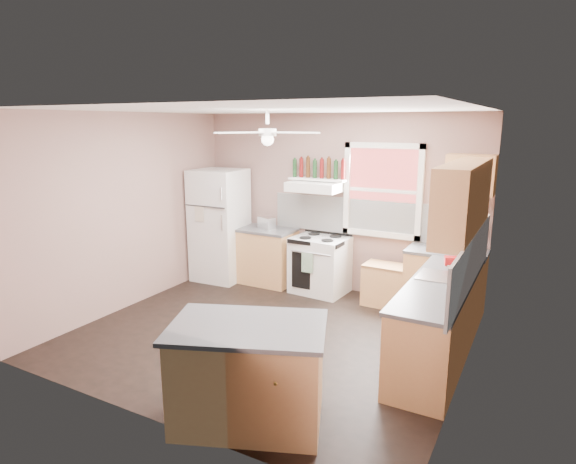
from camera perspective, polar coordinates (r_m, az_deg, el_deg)
The scene contains 32 objects.
floor at distance 6.09m, azimuth -2.22°, elevation -12.02°, with size 4.50×4.50×0.00m, color black.
ceiling at distance 5.52m, azimuth -2.47°, elevation 14.31°, with size 4.50×4.50×0.00m, color white.
wall_back at distance 7.43m, azimuth 5.67°, elevation 3.44°, with size 4.50×0.05×2.70m, color #89685F.
wall_right at distance 4.93m, azimuth 21.08°, elevation -2.23°, with size 0.05×4.00×2.70m, color #89685F.
wall_left at distance 7.07m, azimuth -18.42°, elevation 2.35°, with size 0.05×4.00×2.70m, color #89685F.
backsplash_back at distance 7.27m, azimuth 8.78°, elevation 1.73°, with size 2.90×0.03×0.55m, color white.
backsplash_right at distance 5.26m, azimuth 20.94°, elevation -3.26°, with size 0.03×2.60×0.55m, color white.
window_view at distance 7.10m, azimuth 11.18°, elevation 4.86°, with size 1.00×0.02×1.20m, color maroon.
window_frame at distance 7.08m, azimuth 11.11°, elevation 4.83°, with size 1.16×0.07×1.36m, color white.
refrigerator at distance 7.98m, azimuth -8.09°, elevation 0.82°, with size 0.77×0.75×1.82m, color white.
base_cabinet_left at distance 7.82m, azimuth -2.60°, elevation -2.95°, with size 0.90×0.60×0.86m, color tan.
counter_left at distance 7.71m, azimuth -2.63°, elevation 0.27°, with size 0.92×0.62×0.04m, color #464649.
toaster at distance 7.71m, azimuth -2.56°, elevation 1.10°, with size 0.28×0.16×0.18m, color silver.
stove at distance 7.39m, azimuth 3.82°, elevation -3.92°, with size 0.80×0.64×0.86m, color white.
range_hood at distance 7.24m, azimuth 3.18°, elevation 5.39°, with size 0.78×0.50×0.14m, color white.
bottle_shelf at distance 7.33m, azimuth 3.59°, elevation 6.26°, with size 0.90×0.26×0.03m, color white.
cart at distance 7.03m, azimuth 11.44°, elevation -6.18°, with size 0.60×0.40×0.60m, color tan.
base_cabinet_corner at distance 6.87m, azimuth 18.05°, elevation -5.85°, with size 1.00×0.60×0.86m, color tan.
base_cabinet_right at distance 5.54m, azimuth 17.36°, elevation -10.34°, with size 0.60×2.20×0.86m, color tan.
counter_corner at distance 6.74m, azimuth 18.31°, elevation -2.22°, with size 1.02×0.62×0.04m, color #464649.
counter_right at distance 5.39m, azimuth 17.58°, elevation -5.92°, with size 0.62×2.22×0.04m, color #464649.
sink at distance 5.57m, azimuth 17.99°, elevation -5.17°, with size 0.55×0.45×0.03m, color silver.
faucet at distance 5.53m, azimuth 19.67°, elevation -4.62°, with size 0.03×0.03×0.14m, color silver.
upper_cabinet_right at distance 5.35m, azimuth 20.11°, elevation 3.71°, with size 0.33×1.80×0.76m, color tan.
upper_cabinet_corner at distance 6.66m, azimuth 20.83°, elevation 6.35°, with size 0.60×0.33×0.52m, color tan.
paper_towel at distance 6.77m, azimuth 21.43°, elevation 0.82°, with size 0.12×0.12×0.26m, color white.
island at distance 4.33m, azimuth -4.70°, elevation -16.62°, with size 1.24×0.78×0.86m, color tan.
island_top at distance 4.13m, azimuth -4.82°, elevation -11.18°, with size 1.31×0.86×0.04m, color #464649.
ceiling_fan_hub at distance 5.52m, azimuth -2.44°, elevation 11.72°, with size 0.20×0.20×0.08m, color white.
soap_bottle at distance 5.02m, azimuth 19.10°, elevation -5.79°, with size 0.09×0.09×0.23m, color silver.
red_caddy at distance 6.05m, azimuth 18.91°, elevation -3.26°, with size 0.18×0.12×0.10m, color #A50E0F.
wine_bottles at distance 7.32m, azimuth 3.62°, elevation 7.50°, with size 0.86×0.06×0.31m.
Camera 1 is at (2.83, -4.74, 2.56)m, focal length 30.00 mm.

